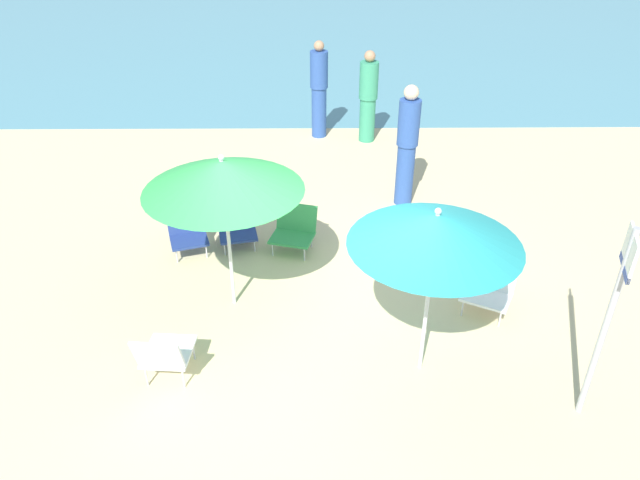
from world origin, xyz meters
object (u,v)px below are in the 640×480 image
at_px(umbrella_teal, 436,230).
at_px(person_a, 368,97).
at_px(umbrella_green, 223,176).
at_px(person_b, 319,90).
at_px(beach_chair_c, 237,223).
at_px(beach_chair_a, 187,231).
at_px(person_c, 407,146).
at_px(beach_chair_b, 164,353).
at_px(beach_chair_d, 294,229).
at_px(beach_chair_e, 490,284).
at_px(warning_sign, 613,303).

distance_m(umbrella_teal, person_a, 6.07).
bearing_deg(umbrella_green, person_b, 78.69).
bearing_deg(beach_chair_c, beach_chair_a, -82.54).
bearing_deg(umbrella_teal, beach_chair_a, 140.58).
bearing_deg(person_c, beach_chair_c, 39.43).
bearing_deg(umbrella_green, umbrella_teal, -28.42).
relative_size(beach_chair_b, beach_chair_d, 1.00).
bearing_deg(beach_chair_b, beach_chair_d, -21.40).
bearing_deg(person_c, beach_chair_e, 118.89).
xyz_separation_m(umbrella_teal, beach_chair_b, (-2.52, -0.16, -1.27)).
bearing_deg(umbrella_teal, beach_chair_c, 130.69).
bearing_deg(person_b, beach_chair_b, -39.17).
distance_m(beach_chair_a, warning_sign, 5.10).
bearing_deg(beach_chair_d, beach_chair_a, -72.90).
bearing_deg(beach_chair_a, beach_chair_e, 53.24).
relative_size(umbrella_green, beach_chair_c, 2.72).
bearing_deg(beach_chair_e, person_b, -132.70).
xyz_separation_m(beach_chair_a, warning_sign, (4.13, -2.83, 0.97)).
distance_m(umbrella_teal, person_c, 3.62).
bearing_deg(person_b, umbrella_green, -36.93).
distance_m(umbrella_green, beach_chair_d, 1.92).
bearing_deg(beach_chair_c, person_a, 138.97).
bearing_deg(umbrella_green, beach_chair_c, 94.48).
xyz_separation_m(beach_chair_c, person_a, (2.02, 3.56, 0.55)).
xyz_separation_m(beach_chair_a, beach_chair_c, (0.62, 0.21, -0.01)).
bearing_deg(beach_chair_b, umbrella_green, -17.88).
height_order(beach_chair_b, person_b, person_b).
xyz_separation_m(beach_chair_c, beach_chair_d, (0.78, -0.17, 0.02)).
bearing_deg(beach_chair_b, beach_chair_c, -4.31).
xyz_separation_m(beach_chair_a, beach_chair_b, (0.21, -2.40, 0.06)).
bearing_deg(person_b, beach_chair_e, -6.01).
relative_size(umbrella_green, beach_chair_b, 2.83).
bearing_deg(beach_chair_a, beach_chair_d, 74.16).
bearing_deg(warning_sign, person_a, 120.27).
xyz_separation_m(umbrella_teal, beach_chair_c, (-2.11, 2.46, -1.35)).
distance_m(person_a, warning_sign, 6.78).
relative_size(beach_chair_b, person_b, 0.37).
height_order(umbrella_green, beach_chair_d, umbrella_green).
distance_m(person_c, warning_sign, 4.29).
distance_m(umbrella_green, beach_chair_b, 1.86).
bearing_deg(umbrella_teal, person_c, 85.56).
height_order(person_b, person_c, person_c).
relative_size(beach_chair_b, person_a, 0.40).
xyz_separation_m(beach_chair_a, beach_chair_e, (3.64, -1.28, 0.05)).
height_order(beach_chair_b, person_a, person_a).
height_order(beach_chair_e, person_c, person_c).
height_order(beach_chair_a, beach_chair_e, beach_chair_e).
bearing_deg(umbrella_teal, beach_chair_e, 46.59).
xyz_separation_m(beach_chair_a, beach_chair_d, (1.40, 0.04, 0.00)).
bearing_deg(umbrella_teal, umbrella_green, 151.58).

